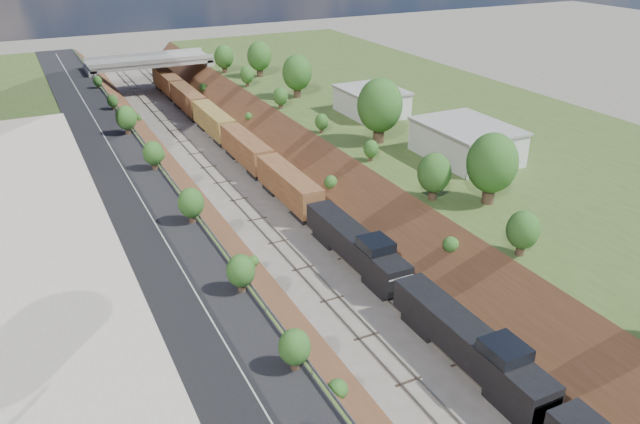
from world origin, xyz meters
TOP-DOWN VIEW (x-y plane):
  - platform_right at (33.00, 60.00)m, footprint 44.00×180.00m
  - embankment_left at (-11.00, 60.00)m, footprint 10.00×180.00m
  - embankment_right at (11.00, 60.00)m, footprint 10.00×180.00m
  - rail_left_track at (-2.60, 60.00)m, footprint 1.58×180.00m
  - rail_right_track at (2.60, 60.00)m, footprint 1.58×180.00m
  - road at (-15.50, 60.00)m, footprint 8.00×180.00m
  - guardrail at (-11.40, 59.80)m, footprint 0.10×171.00m
  - commercial_building at (-28.00, 38.00)m, footprint 14.30×62.30m
  - overpass at (0.00, 122.00)m, footprint 24.50×8.30m
  - white_building_near at (23.50, 52.00)m, footprint 9.00×12.00m
  - white_building_far at (23.00, 74.00)m, footprint 8.00×10.00m
  - tree_right_large at (17.00, 40.00)m, footprint 5.25×5.25m
  - tree_left_crest at (-11.80, 20.00)m, footprint 2.45×2.45m
  - freight_train at (2.60, 65.51)m, footprint 2.81×128.95m

SIDE VIEW (x-z plane):
  - embankment_left at x=-11.00m, z-range -5.00..5.00m
  - embankment_right at x=11.00m, z-range -5.00..5.00m
  - rail_left_track at x=-2.60m, z-range 0.00..0.18m
  - rail_right_track at x=2.60m, z-range 0.00..0.18m
  - freight_train at x=2.60m, z-range 0.17..4.72m
  - platform_right at x=33.00m, z-range 0.00..5.00m
  - overpass at x=0.00m, z-range 1.22..8.62m
  - road at x=-15.50m, z-range 5.00..5.10m
  - guardrail at x=-11.40m, z-range 5.20..5.90m
  - white_building_far at x=23.00m, z-range 5.00..8.60m
  - white_building_near at x=23.50m, z-range 5.00..9.00m
  - tree_left_crest at x=-11.80m, z-range 5.26..8.82m
  - commercial_building at x=-28.00m, z-range 5.01..12.01m
  - tree_right_large at x=17.00m, z-range 5.58..13.19m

